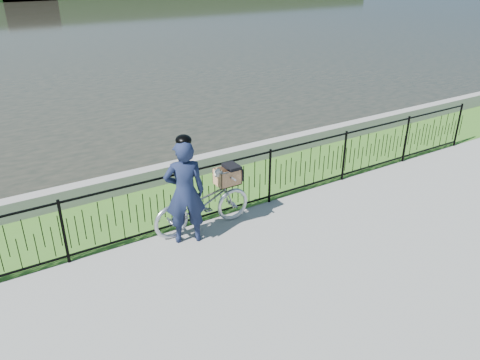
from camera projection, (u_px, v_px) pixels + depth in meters
ground at (275, 254)px, 7.87m from camera, size 120.00×120.00×0.00m
grass_strip at (203, 194)px, 9.86m from camera, size 60.00×2.00×0.01m
water at (4, 29)px, 33.20m from camera, size 120.00×120.00×0.00m
quay_wall at (182, 169)px, 10.55m from camera, size 60.00×0.30×0.40m
fence at (227, 188)px, 8.85m from camera, size 14.00×0.06×1.15m
bicycle_rig at (203, 203)px, 8.43m from camera, size 1.90×0.66×1.14m
cyclist at (185, 191)px, 7.86m from camera, size 0.80×0.65×1.95m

